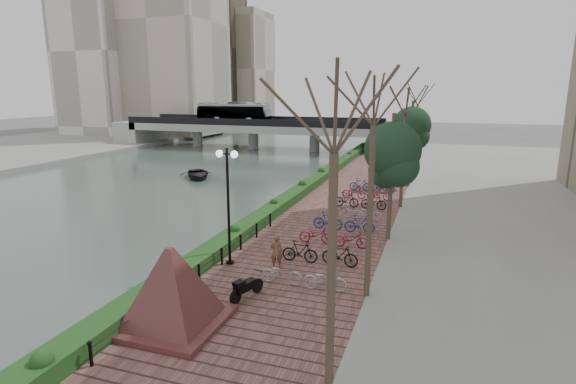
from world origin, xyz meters
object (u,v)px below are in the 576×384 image
at_px(granite_monument, 171,286).
at_px(lamppost, 228,182).
at_px(motorcycle, 247,286).
at_px(boat, 198,174).
at_px(pedestrian, 276,252).

relative_size(granite_monument, lamppost, 0.99).
bearing_deg(granite_monument, motorcycle, 59.19).
height_order(lamppost, boat, lamppost).
bearing_deg(lamppost, pedestrian, 5.31).
bearing_deg(granite_monument, pedestrian, 74.69).
bearing_deg(motorcycle, granite_monument, -102.15).
relative_size(pedestrian, boat, 0.36).
relative_size(motorcycle, boat, 0.35).
bearing_deg(granite_monument, boat, 118.39).
xyz_separation_m(granite_monument, pedestrian, (1.55, 5.66, -0.60)).
xyz_separation_m(pedestrian, boat, (-14.95, 19.13, -0.80)).
xyz_separation_m(lamppost, motorcycle, (2.12, -2.90, -3.25)).
relative_size(granite_monument, boat, 1.22).
relative_size(motorcycle, pedestrian, 0.99).
height_order(granite_monument, boat, granite_monument).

